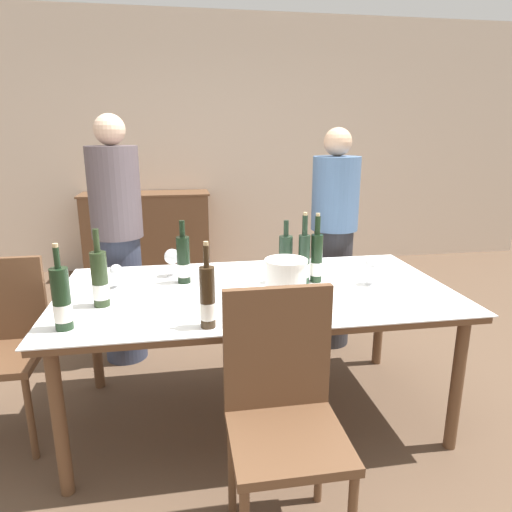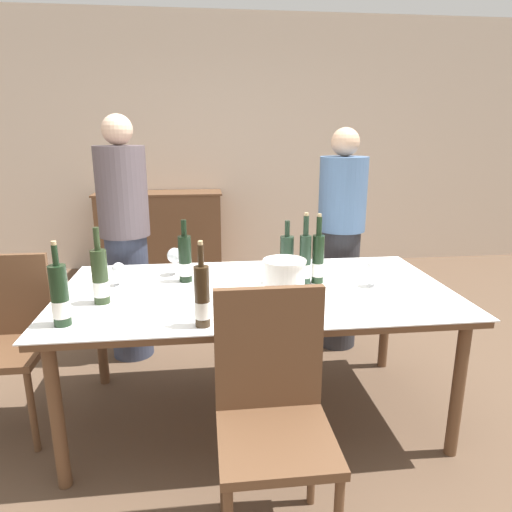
{
  "view_description": "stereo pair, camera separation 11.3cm",
  "coord_description": "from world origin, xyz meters",
  "px_view_note": "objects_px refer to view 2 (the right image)",
  "views": [
    {
      "loc": [
        -0.38,
        -2.23,
        1.54
      ],
      "look_at": [
        0.0,
        0.0,
        0.92
      ],
      "focal_mm": 32.0,
      "sensor_mm": 36.0,
      "label": 1
    },
    {
      "loc": [
        -0.26,
        -2.25,
        1.54
      ],
      "look_at": [
        0.0,
        0.0,
        0.92
      ],
      "focal_mm": 32.0,
      "sensor_mm": 36.0,
      "label": 2
    }
  ],
  "objects_px": {
    "wine_bottle_1": "(60,297)",
    "wine_glass_2": "(175,256)",
    "person_host": "(126,241)",
    "sideboard_cabinet": "(161,233)",
    "wine_bottle_5": "(287,261)",
    "wine_glass_1": "(119,270)",
    "wine_bottle_4": "(100,278)",
    "chair_left_end": "(6,331)",
    "wine_bottle_0": "(305,260)",
    "wine_bottle_6": "(318,259)",
    "wine_bottle_3": "(185,260)",
    "chair_near_front": "(272,403)",
    "wine_glass_0": "(375,268)",
    "ice_bucket": "(284,279)",
    "person_guest_left": "(340,242)",
    "wine_bottle_2": "(202,298)",
    "dining_table": "(256,300)"
  },
  "relations": [
    {
      "from": "person_host",
      "to": "chair_near_front",
      "type": "bearing_deg",
      "value": -64.39
    },
    {
      "from": "sideboard_cabinet",
      "to": "wine_bottle_1",
      "type": "bearing_deg",
      "value": -92.33
    },
    {
      "from": "person_host",
      "to": "person_guest_left",
      "type": "height_order",
      "value": "person_host"
    },
    {
      "from": "wine_glass_1",
      "to": "person_guest_left",
      "type": "xyz_separation_m",
      "value": [
        1.42,
        0.68,
        -0.05
      ]
    },
    {
      "from": "wine_bottle_2",
      "to": "chair_near_front",
      "type": "distance_m",
      "value": 0.51
    },
    {
      "from": "wine_bottle_0",
      "to": "wine_bottle_1",
      "type": "distance_m",
      "value": 1.22
    },
    {
      "from": "wine_bottle_4",
      "to": "wine_glass_0",
      "type": "height_order",
      "value": "wine_bottle_4"
    },
    {
      "from": "wine_bottle_3",
      "to": "wine_bottle_4",
      "type": "relative_size",
      "value": 0.93
    },
    {
      "from": "wine_bottle_2",
      "to": "sideboard_cabinet",
      "type": "bearing_deg",
      "value": 98.07
    },
    {
      "from": "wine_bottle_0",
      "to": "person_guest_left",
      "type": "height_order",
      "value": "person_guest_left"
    },
    {
      "from": "ice_bucket",
      "to": "person_guest_left",
      "type": "bearing_deg",
      "value": 59.78
    },
    {
      "from": "wine_bottle_1",
      "to": "wine_bottle_5",
      "type": "distance_m",
      "value": 1.14
    },
    {
      "from": "wine_glass_0",
      "to": "person_host",
      "type": "relative_size",
      "value": 0.09
    },
    {
      "from": "dining_table",
      "to": "wine_bottle_6",
      "type": "xyz_separation_m",
      "value": [
        0.35,
        0.07,
        0.19
      ]
    },
    {
      "from": "wine_bottle_4",
      "to": "chair_left_end",
      "type": "bearing_deg",
      "value": 160.2
    },
    {
      "from": "wine_bottle_5",
      "to": "wine_bottle_6",
      "type": "height_order",
      "value": "wine_bottle_6"
    },
    {
      "from": "wine_bottle_3",
      "to": "wine_glass_2",
      "type": "height_order",
      "value": "wine_bottle_3"
    },
    {
      "from": "chair_near_front",
      "to": "person_guest_left",
      "type": "height_order",
      "value": "person_guest_left"
    },
    {
      "from": "sideboard_cabinet",
      "to": "wine_glass_2",
      "type": "bearing_deg",
      "value": -83.01
    },
    {
      "from": "wine_glass_2",
      "to": "person_host",
      "type": "bearing_deg",
      "value": 124.26
    },
    {
      "from": "wine_bottle_0",
      "to": "wine_bottle_3",
      "type": "bearing_deg",
      "value": 169.45
    },
    {
      "from": "wine_glass_1",
      "to": "person_host",
      "type": "distance_m",
      "value": 0.69
    },
    {
      "from": "wine_bottle_5",
      "to": "chair_left_end",
      "type": "distance_m",
      "value": 1.52
    },
    {
      "from": "dining_table",
      "to": "person_host",
      "type": "distance_m",
      "value": 1.15
    },
    {
      "from": "ice_bucket",
      "to": "wine_bottle_4",
      "type": "distance_m",
      "value": 0.88
    },
    {
      "from": "wine_bottle_1",
      "to": "wine_bottle_3",
      "type": "height_order",
      "value": "wine_bottle_1"
    },
    {
      "from": "wine_bottle_2",
      "to": "person_host",
      "type": "bearing_deg",
      "value": 111.95
    },
    {
      "from": "wine_bottle_6",
      "to": "wine_glass_2",
      "type": "relative_size",
      "value": 2.38
    },
    {
      "from": "wine_bottle_4",
      "to": "chair_left_end",
      "type": "xyz_separation_m",
      "value": [
        -0.55,
        0.2,
        -0.34
      ]
    },
    {
      "from": "wine_bottle_5",
      "to": "wine_glass_1",
      "type": "relative_size",
      "value": 2.67
    },
    {
      "from": "wine_bottle_0",
      "to": "wine_bottle_6",
      "type": "xyz_separation_m",
      "value": [
        0.07,
        0.02,
        -0.0
      ]
    },
    {
      "from": "wine_bottle_3",
      "to": "wine_bottle_4",
      "type": "distance_m",
      "value": 0.48
    },
    {
      "from": "sideboard_cabinet",
      "to": "wine_bottle_0",
      "type": "xyz_separation_m",
      "value": [
        1.01,
        -2.78,
        0.42
      ]
    },
    {
      "from": "wine_glass_0",
      "to": "person_host",
      "type": "xyz_separation_m",
      "value": [
        -1.42,
        0.85,
        -0.02
      ]
    },
    {
      "from": "wine_bottle_0",
      "to": "person_guest_left",
      "type": "xyz_separation_m",
      "value": [
        0.43,
        0.76,
        -0.09
      ]
    },
    {
      "from": "wine_bottle_5",
      "to": "sideboard_cabinet",
      "type": "bearing_deg",
      "value": 108.55
    },
    {
      "from": "person_host",
      "to": "wine_glass_1",
      "type": "bearing_deg",
      "value": -84.31
    },
    {
      "from": "chair_left_end",
      "to": "chair_near_front",
      "type": "height_order",
      "value": "chair_near_front"
    },
    {
      "from": "wine_bottle_4",
      "to": "chair_left_end",
      "type": "height_order",
      "value": "wine_bottle_4"
    },
    {
      "from": "chair_left_end",
      "to": "person_host",
      "type": "relative_size",
      "value": 0.56
    },
    {
      "from": "wine_glass_0",
      "to": "chair_left_end",
      "type": "xyz_separation_m",
      "value": [
        -1.94,
        0.12,
        -0.31
      ]
    },
    {
      "from": "wine_bottle_2",
      "to": "wine_bottle_4",
      "type": "height_order",
      "value": "same"
    },
    {
      "from": "wine_bottle_4",
      "to": "wine_bottle_6",
      "type": "xyz_separation_m",
      "value": [
        1.11,
        0.18,
        0.0
      ]
    },
    {
      "from": "wine_bottle_1",
      "to": "chair_near_front",
      "type": "xyz_separation_m",
      "value": [
        0.85,
        -0.4,
        -0.31
      ]
    },
    {
      "from": "wine_bottle_1",
      "to": "person_host",
      "type": "relative_size",
      "value": 0.22
    },
    {
      "from": "sideboard_cabinet",
      "to": "wine_glass_1",
      "type": "xyz_separation_m",
      "value": [
        0.02,
        -2.69,
        0.38
      ]
    },
    {
      "from": "chair_near_front",
      "to": "wine_bottle_1",
      "type": "bearing_deg",
      "value": 154.53
    },
    {
      "from": "wine_bottle_4",
      "to": "wine_glass_2",
      "type": "bearing_deg",
      "value": 51.53
    },
    {
      "from": "wine_bottle_5",
      "to": "wine_glass_2",
      "type": "distance_m",
      "value": 0.65
    },
    {
      "from": "wine_bottle_1",
      "to": "wine_glass_2",
      "type": "distance_m",
      "value": 0.79
    }
  ]
}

